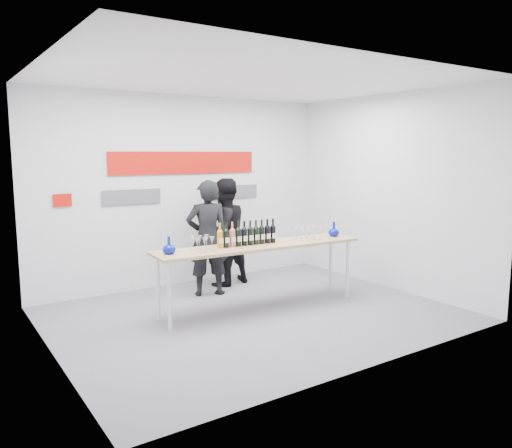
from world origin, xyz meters
The scene contains 12 objects.
ground centered at (0.00, 0.00, 0.00)m, with size 5.00×5.00×0.00m, color slate.
back_wall centered at (0.00, 2.00, 1.50)m, with size 5.00×0.04×3.00m, color silver.
signage centered at (-0.06, 1.97, 1.81)m, with size 3.38×0.02×0.79m.
tasting_table centered at (0.21, 0.18, 0.82)m, with size 2.97×0.76×0.88m.
wine_bottles centered at (0.04, 0.24, 1.05)m, with size 0.89×0.13×0.33m.
decanter_left centered at (-1.07, 0.28, 0.99)m, with size 0.16×0.16×0.21m, color #081298, non-canonical shape.
decanter_right centered at (1.49, 0.13, 0.99)m, with size 0.16×0.16×0.21m, color #081298, non-canonical shape.
glasses_left centered at (-0.64, 0.23, 0.98)m, with size 0.27×0.24×0.18m.
glasses_right centered at (1.00, 0.14, 0.98)m, with size 0.37×0.24×0.18m.
presenter_left centered at (-0.07, 1.15, 0.86)m, with size 0.63×0.41×1.72m, color black.
presenter_right centered at (0.44, 1.53, 0.85)m, with size 0.83×0.65×1.71m, color black.
mic_stand centered at (0.11, 1.12, 0.42)m, with size 0.16×0.16×1.38m.
Camera 1 is at (-3.50, -5.27, 2.11)m, focal length 35.00 mm.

